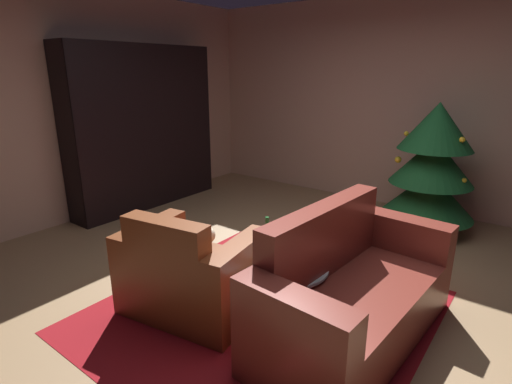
# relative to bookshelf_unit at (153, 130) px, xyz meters

# --- Properties ---
(ground_plane) EXTENTS (7.18, 7.18, 0.00)m
(ground_plane) POSITION_rel_bookshelf_unit_xyz_m (2.74, -0.86, -1.03)
(ground_plane) COLOR #91714D
(wall_back) EXTENTS (6.10, 0.06, 2.76)m
(wall_back) POSITION_rel_bookshelf_unit_xyz_m (2.74, 1.94, 0.35)
(wall_back) COLOR tan
(wall_back) RESTS_ON ground
(wall_left) EXTENTS (0.06, 5.66, 2.76)m
(wall_left) POSITION_rel_bookshelf_unit_xyz_m (-0.28, -0.86, 0.35)
(wall_left) COLOR tan
(wall_left) RESTS_ON ground
(area_rug) EXTENTS (2.30, 2.43, 0.01)m
(area_rug) POSITION_rel_bookshelf_unit_xyz_m (2.81, -1.29, -1.03)
(area_rug) COLOR maroon
(area_rug) RESTS_ON ground
(bookshelf_unit) EXTENTS (0.40, 2.14, 2.13)m
(bookshelf_unit) POSITION_rel_bookshelf_unit_xyz_m (0.00, 0.00, 0.00)
(bookshelf_unit) COLOR black
(bookshelf_unit) RESTS_ON ground
(armchair_red) EXTENTS (1.10, 0.88, 0.84)m
(armchair_red) POSITION_rel_bookshelf_unit_xyz_m (2.34, -1.60, -0.73)
(armchair_red) COLOR brown
(armchair_red) RESTS_ON ground
(couch_red) EXTENTS (0.87, 1.75, 0.92)m
(couch_red) POSITION_rel_bookshelf_unit_xyz_m (3.46, -1.15, -0.71)
(couch_red) COLOR maroon
(couch_red) RESTS_ON ground
(coffee_table) EXTENTS (0.64, 0.64, 0.46)m
(coffee_table) POSITION_rel_bookshelf_unit_xyz_m (3.00, -1.28, -0.62)
(coffee_table) COLOR black
(coffee_table) RESTS_ON ground
(book_stack_on_table) EXTENTS (0.23, 0.18, 0.12)m
(book_stack_on_table) POSITION_rel_bookshelf_unit_xyz_m (3.05, -1.25, -0.51)
(book_stack_on_table) COLOR #B62B24
(book_stack_on_table) RESTS_ON coffee_table
(bottle_on_table) EXTENTS (0.08, 0.08, 0.32)m
(bottle_on_table) POSITION_rel_bookshelf_unit_xyz_m (2.82, -1.26, -0.44)
(bottle_on_table) COLOR #205729
(bottle_on_table) RESTS_ON coffee_table
(decorated_tree) EXTENTS (1.02, 1.02, 1.48)m
(decorated_tree) POSITION_rel_bookshelf_unit_xyz_m (3.34, 1.23, -0.26)
(decorated_tree) COLOR brown
(decorated_tree) RESTS_ON ground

